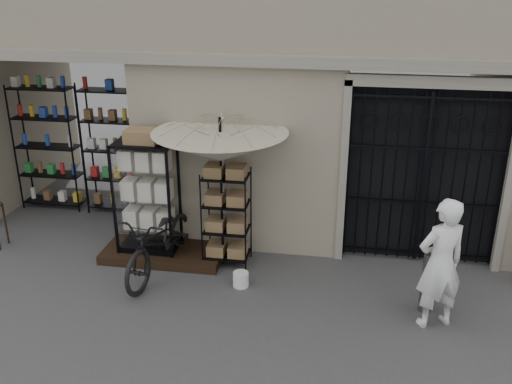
% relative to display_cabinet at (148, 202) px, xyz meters
% --- Properties ---
extents(ground, '(80.00, 80.00, 0.00)m').
position_rel_display_cabinet_xyz_m(ground, '(2.63, -1.58, -0.98)').
color(ground, black).
rests_on(ground, ground).
extents(shop_recess, '(3.00, 1.70, 3.00)m').
position_rel_display_cabinet_xyz_m(shop_recess, '(-1.87, 1.22, 0.52)').
color(shop_recess, black).
rests_on(shop_recess, ground).
extents(shop_shelving, '(2.70, 0.50, 2.50)m').
position_rel_display_cabinet_xyz_m(shop_shelving, '(-1.92, 1.72, 0.27)').
color(shop_shelving, black).
rests_on(shop_shelving, ground).
extents(iron_gate, '(2.50, 0.21, 3.00)m').
position_rel_display_cabinet_xyz_m(iron_gate, '(4.38, 0.70, 0.52)').
color(iron_gate, black).
rests_on(iron_gate, ground).
extents(step_platform, '(2.00, 0.90, 0.15)m').
position_rel_display_cabinet_xyz_m(step_platform, '(0.23, -0.03, -0.90)').
color(step_platform, black).
rests_on(step_platform, ground).
extents(display_cabinet, '(1.07, 0.88, 2.00)m').
position_rel_display_cabinet_xyz_m(display_cabinet, '(0.00, 0.00, 0.00)').
color(display_cabinet, black).
rests_on(display_cabinet, step_platform).
extents(wire_rack, '(0.82, 0.69, 1.61)m').
position_rel_display_cabinet_xyz_m(wire_rack, '(1.32, -0.03, -0.19)').
color(wire_rack, black).
rests_on(wire_rack, ground).
extents(market_umbrella, '(2.41, 2.43, 2.97)m').
position_rel_display_cabinet_xyz_m(market_umbrella, '(1.26, -0.06, 1.16)').
color(market_umbrella, black).
rests_on(market_umbrella, ground).
extents(white_bucket, '(0.26, 0.26, 0.23)m').
position_rel_display_cabinet_xyz_m(white_bucket, '(1.68, -0.72, -0.86)').
color(white_bucket, silver).
rests_on(white_bucket, ground).
extents(bicycle, '(0.89, 1.20, 2.09)m').
position_rel_display_cabinet_xyz_m(bicycle, '(0.36, -0.51, -0.98)').
color(bicycle, black).
rests_on(bicycle, ground).
extents(steel_bollard, '(0.22, 0.22, 0.90)m').
position_rel_display_cabinet_xyz_m(steel_bollard, '(4.38, -0.94, -0.53)').
color(steel_bollard, '#545556').
rests_on(steel_bollard, ground).
extents(shopkeeper, '(1.40, 1.97, 0.45)m').
position_rel_display_cabinet_xyz_m(shopkeeper, '(4.47, -1.26, -0.98)').
color(shopkeeper, white).
rests_on(shopkeeper, ground).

